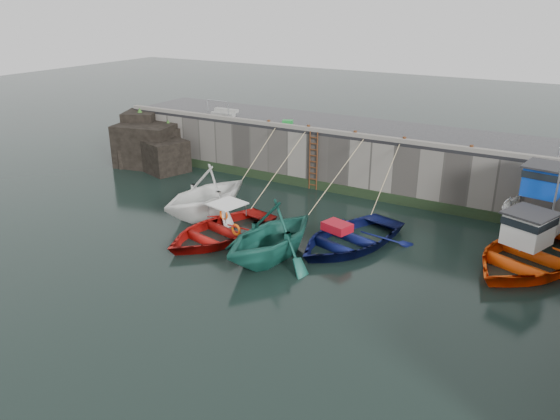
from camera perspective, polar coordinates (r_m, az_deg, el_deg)
The scene contains 24 objects.
ground at distance 21.17m, azimuth -4.07°, elevation -6.27°, with size 120.00×120.00×0.00m, color black.
quay_back at distance 31.02m, azimuth 8.98°, elevation 5.54°, with size 30.00×5.00×3.00m, color slate.
road_back at distance 30.64m, azimuth 9.15°, elevation 8.38°, with size 30.00×5.00×0.16m, color black.
kerb_back at distance 28.47m, azimuth 7.40°, elevation 7.87°, with size 30.00×0.30×0.20m, color slate.
algae_back at distance 29.14m, azimuth 6.98°, elevation 2.03°, with size 30.00×0.08×0.50m, color black.
rock_outcrop at distance 35.12m, azimuth -13.32°, elevation 6.66°, with size 5.85×4.24×3.41m.
ladder at distance 29.50m, azimuth 3.49°, elevation 5.13°, with size 0.51×0.08×3.20m.
boat_near_white at distance 26.69m, azimuth -7.66°, elevation -0.40°, with size 4.43×5.13×2.70m, color white.
boat_near_white_rope at distance 29.92m, azimuth -2.71°, elevation 2.18°, with size 0.04×4.34×3.10m, color tan, non-canonical shape.
boat_near_blue at distance 24.03m, azimuth -6.31°, elevation -2.86°, with size 3.98×5.57×1.15m, color #A8120E.
boat_near_blue_rope at distance 28.05m, azimuth -0.01°, elevation 0.88°, with size 0.04×6.01×3.10m, color tan, non-canonical shape.
boat_near_blacktrim at distance 22.07m, azimuth -0.96°, elevation -5.01°, with size 4.39×5.09×2.68m, color #185548.
boat_near_blacktrim_rope at distance 26.52m, azimuth 5.22°, elevation -0.44°, with size 0.04×6.55×3.10m, color tan, non-canonical shape.
boat_near_navy at distance 23.37m, azimuth 7.17°, elevation -3.62°, with size 4.09×5.72×1.18m, color #0A1144.
boat_near_navy_rope at distance 26.94m, azimuth 10.70°, elevation -0.39°, with size 0.04×4.19×3.10m, color tan, non-canonical shape.
boat_far_white at distance 26.00m, azimuth 25.58°, elevation -0.48°, with size 3.37×6.80×5.52m.
boat_far_orange at distance 23.52m, azimuth 24.70°, elevation -4.16°, with size 6.91×8.03×4.40m.
fish_crate at distance 30.66m, azimuth 0.81°, elevation 9.10°, with size 0.58×0.37×0.30m, color #17822C.
railing at distance 33.64m, azimuth -5.83°, elevation 10.17°, with size 1.60×1.05×1.00m.
bollard_a at distance 30.79m, azimuth -1.19°, elevation 9.12°, with size 0.18×0.18×0.28m, color #3F1E0F.
bollard_b at distance 29.59m, azimuth 2.99°, elevation 8.60°, with size 0.18×0.18×0.28m, color #3F1E0F.
bollard_c at distance 28.48m, azimuth 7.86°, elevation 7.93°, with size 0.18×0.18×0.28m, color #3F1E0F.
bollard_d at distance 27.62m, azimuth 12.86°, elevation 7.18°, with size 0.18×0.18×0.28m, color #3F1E0F.
bollard_e at distance 26.88m, azimuth 19.37°, elevation 6.13°, with size 0.18×0.18×0.28m, color #3F1E0F.
Camera 1 is at (10.75, -15.40, 9.76)m, focal length 35.00 mm.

